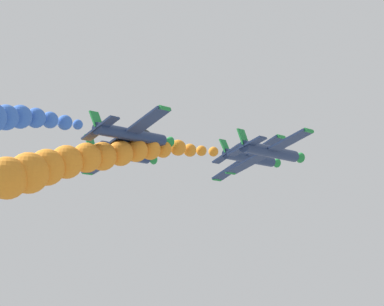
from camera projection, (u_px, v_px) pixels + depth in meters
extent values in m
cylinder|color=navy|center=(250.00, 158.00, 90.37)|extent=(1.47, 9.00, 1.47)
cone|color=#1E8438|center=(274.00, 163.00, 94.41)|extent=(1.40, 1.20, 1.40)
cube|color=navy|center=(248.00, 158.00, 90.01)|extent=(8.36, 1.90, 4.16)
cylinder|color=#1E8438|center=(217.00, 179.00, 92.21)|extent=(0.48, 1.40, 0.48)
cylinder|color=#1E8438|center=(281.00, 137.00, 87.81)|extent=(0.48, 1.40, 0.48)
cube|color=navy|center=(229.00, 154.00, 87.22)|extent=(3.50, 1.20, 1.81)
cube|color=#1E8438|center=(225.00, 146.00, 87.48)|extent=(0.82, 1.10, 1.50)
ellipsoid|color=black|center=(257.00, 156.00, 91.98)|extent=(1.02, 2.20, 0.98)
sphere|color=orange|center=(213.00, 152.00, 84.88)|extent=(1.01, 1.01, 1.01)
sphere|color=orange|center=(201.00, 151.00, 83.47)|extent=(1.06, 1.06, 1.06)
sphere|color=orange|center=(190.00, 150.00, 81.98)|extent=(1.29, 1.29, 1.29)
sphere|color=orange|center=(178.00, 148.00, 80.52)|extent=(1.56, 1.56, 1.56)
sphere|color=orange|center=(163.00, 149.00, 79.20)|extent=(1.66, 1.66, 1.66)
sphere|color=orange|center=(150.00, 149.00, 77.69)|extent=(1.95, 1.95, 1.95)
sphere|color=orange|center=(136.00, 150.00, 76.25)|extent=(2.16, 2.16, 2.16)
sphere|color=orange|center=(121.00, 153.00, 74.84)|extent=(2.32, 2.32, 2.32)
sphere|color=orange|center=(102.00, 156.00, 73.57)|extent=(2.57, 2.57, 2.57)
sphere|color=orange|center=(86.00, 158.00, 72.12)|extent=(2.63, 2.63, 2.63)
sphere|color=orange|center=(66.00, 162.00, 70.89)|extent=(2.89, 2.89, 2.89)
sphere|color=orange|center=(47.00, 167.00, 69.55)|extent=(3.11, 3.11, 3.11)
sphere|color=orange|center=(29.00, 173.00, 68.06)|extent=(3.43, 3.43, 3.43)
sphere|color=orange|center=(7.00, 178.00, 66.78)|extent=(3.48, 3.48, 3.48)
cylinder|color=navy|center=(120.00, 155.00, 88.06)|extent=(1.42, 9.00, 1.42)
cone|color=#1E8438|center=(150.00, 159.00, 92.11)|extent=(1.35, 1.20, 1.35)
cube|color=navy|center=(117.00, 155.00, 87.71)|extent=(8.67, 1.90, 3.42)
cylinder|color=#1E8438|center=(87.00, 173.00, 90.06)|extent=(0.46, 1.40, 0.46)
cylinder|color=#1E8438|center=(149.00, 136.00, 85.37)|extent=(0.46, 1.40, 0.46)
cube|color=navy|center=(93.00, 150.00, 84.91)|extent=(3.62, 1.20, 1.51)
cube|color=#1E8438|center=(90.00, 142.00, 85.13)|extent=(0.70, 1.10, 1.55)
ellipsoid|color=black|center=(130.00, 152.00, 89.66)|extent=(1.00, 2.20, 0.94)
cylinder|color=navy|center=(270.00, 152.00, 78.35)|extent=(1.42, 9.00, 1.42)
cone|color=#1E8438|center=(297.00, 157.00, 82.39)|extent=(1.35, 1.20, 1.35)
cube|color=navy|center=(268.00, 152.00, 78.00)|extent=(8.67, 1.90, 3.42)
cylinder|color=#1E8438|center=(230.00, 172.00, 80.34)|extent=(0.46, 1.40, 0.46)
cylinder|color=#1E8438|center=(309.00, 131.00, 75.66)|extent=(0.46, 1.40, 0.46)
cube|color=navy|center=(247.00, 146.00, 75.19)|extent=(3.62, 1.20, 1.51)
cube|color=#1E8438|center=(243.00, 137.00, 75.42)|extent=(0.70, 1.10, 1.55)
ellipsoid|color=black|center=(278.00, 149.00, 79.94)|extent=(1.00, 2.20, 0.94)
cylinder|color=navy|center=(131.00, 135.00, 75.17)|extent=(1.47, 9.00, 1.47)
cone|color=#1E8438|center=(166.00, 141.00, 79.21)|extent=(1.39, 1.20, 1.39)
cube|color=navy|center=(128.00, 135.00, 74.81)|extent=(8.37, 1.90, 4.15)
cylinder|color=#1E8438|center=(94.00, 160.00, 77.01)|extent=(0.48, 1.40, 0.48)
cylinder|color=#1E8438|center=(164.00, 108.00, 72.61)|extent=(0.48, 1.40, 0.48)
cube|color=navy|center=(100.00, 129.00, 72.01)|extent=(3.50, 1.20, 1.81)
cube|color=#1E8438|center=(96.00, 119.00, 72.28)|extent=(0.82, 1.10, 1.50)
ellipsoid|color=black|center=(142.00, 133.00, 76.78)|extent=(1.02, 2.20, 0.98)
sphere|color=blue|center=(78.00, 125.00, 69.78)|extent=(0.86, 0.86, 0.86)
sphere|color=blue|center=(65.00, 123.00, 68.18)|extent=(1.26, 1.26, 1.26)
sphere|color=blue|center=(50.00, 120.00, 66.68)|extent=(1.35, 1.35, 1.35)
sphere|color=blue|center=(36.00, 118.00, 65.09)|extent=(1.60, 1.60, 1.60)
sphere|color=blue|center=(20.00, 117.00, 63.52)|extent=(1.84, 1.84, 1.84)
sphere|color=blue|center=(6.00, 117.00, 61.78)|extent=(1.93, 1.93, 1.93)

